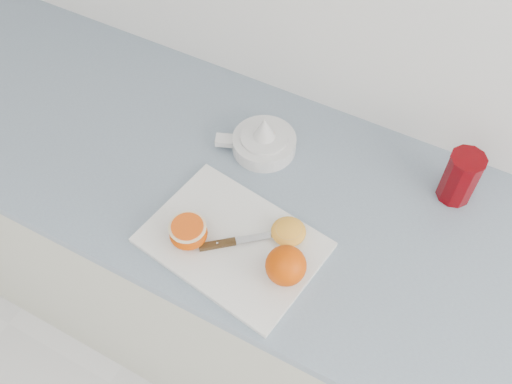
% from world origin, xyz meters
% --- Properties ---
extents(counter, '(2.57, 0.64, 0.89)m').
position_xyz_m(counter, '(0.09, 1.70, 0.45)').
color(counter, beige).
rests_on(counter, ground).
extents(cutting_board, '(0.38, 0.30, 0.01)m').
position_xyz_m(cutting_board, '(-0.06, 1.54, 0.90)').
color(cutting_board, white).
rests_on(cutting_board, counter).
extents(whole_orange, '(0.08, 0.08, 0.08)m').
position_xyz_m(whole_orange, '(0.07, 1.52, 0.94)').
color(whole_orange, '#EA3800').
rests_on(whole_orange, cutting_board).
extents(half_orange, '(0.08, 0.08, 0.05)m').
position_xyz_m(half_orange, '(-0.14, 1.50, 0.93)').
color(half_orange, '#EA3800').
rests_on(half_orange, cutting_board).
extents(squeezed_shell, '(0.07, 0.07, 0.03)m').
position_xyz_m(squeezed_shell, '(0.04, 1.61, 0.92)').
color(squeezed_shell, orange).
rests_on(squeezed_shell, cutting_board).
extents(paring_knife, '(0.14, 0.12, 0.01)m').
position_xyz_m(paring_knife, '(-0.07, 1.53, 0.91)').
color(paring_knife, '#493114').
rests_on(paring_knife, cutting_board).
extents(citrus_juicer, '(0.18, 0.15, 0.10)m').
position_xyz_m(citrus_juicer, '(-0.12, 1.80, 0.92)').
color(citrus_juicer, white).
rests_on(citrus_juicer, counter).
extents(red_tumbler, '(0.08, 0.08, 0.13)m').
position_xyz_m(red_tumbler, '(0.30, 1.88, 0.95)').
color(red_tumbler, '#630005').
rests_on(red_tumbler, counter).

